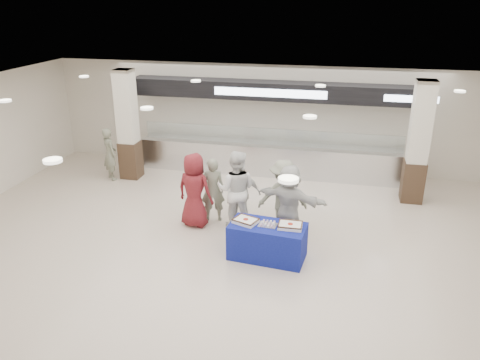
% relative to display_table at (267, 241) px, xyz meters
% --- Properties ---
extents(ground, '(14.00, 14.00, 0.00)m').
position_rel_display_table_xyz_m(ground, '(-0.74, -0.49, -0.38)').
color(ground, beige).
rests_on(ground, ground).
extents(serving_line, '(8.70, 0.85, 2.80)m').
position_rel_display_table_xyz_m(serving_line, '(-0.74, 4.91, 0.78)').
color(serving_line, silver).
rests_on(serving_line, ground).
extents(column_left, '(0.55, 0.55, 3.20)m').
position_rel_display_table_xyz_m(column_left, '(-4.74, 3.71, 1.15)').
color(column_left, '#332217').
rests_on(column_left, ground).
extents(column_right, '(0.55, 0.55, 3.20)m').
position_rel_display_table_xyz_m(column_right, '(3.26, 3.71, 1.15)').
color(column_right, '#332217').
rests_on(column_right, ground).
extents(display_table, '(1.62, 0.93, 0.75)m').
position_rel_display_table_xyz_m(display_table, '(0.00, 0.00, 0.00)').
color(display_table, navy).
rests_on(display_table, ground).
extents(sheet_cake_left, '(0.57, 0.51, 0.10)m').
position_rel_display_table_xyz_m(sheet_cake_left, '(-0.46, 0.01, 0.42)').
color(sheet_cake_left, white).
rests_on(sheet_cake_left, display_table).
extents(sheet_cake_right, '(0.48, 0.38, 0.10)m').
position_rel_display_table_xyz_m(sheet_cake_right, '(0.46, 0.00, 0.42)').
color(sheet_cake_right, white).
rests_on(sheet_cake_right, display_table).
extents(cupcake_tray, '(0.39, 0.31, 0.06)m').
position_rel_display_table_xyz_m(cupcake_tray, '(0.00, -0.00, 0.40)').
color(cupcake_tray, '#A3A4A8').
rests_on(cupcake_tray, display_table).
extents(civilian_maroon, '(0.97, 0.74, 1.79)m').
position_rel_display_table_xyz_m(civilian_maroon, '(-1.91, 1.10, 0.52)').
color(civilian_maroon, maroon).
rests_on(civilian_maroon, ground).
extents(soldier_a, '(0.65, 0.50, 1.58)m').
position_rel_display_table_xyz_m(soldier_a, '(-1.57, 1.46, 0.42)').
color(soldier_a, slate).
rests_on(soldier_a, ground).
extents(chef_tall, '(0.94, 0.75, 1.88)m').
position_rel_display_table_xyz_m(chef_tall, '(-0.95, 1.24, 0.56)').
color(chef_tall, white).
rests_on(chef_tall, ground).
extents(chef_short, '(0.95, 0.43, 1.59)m').
position_rel_display_table_xyz_m(chef_short, '(-0.87, 1.44, 0.42)').
color(chef_short, white).
rests_on(chef_short, ground).
extents(soldier_b, '(1.20, 0.80, 1.73)m').
position_rel_display_table_xyz_m(soldier_b, '(0.14, 1.27, 0.49)').
color(soldier_b, slate).
rests_on(soldier_b, ground).
extents(civilian_white, '(1.69, 0.97, 1.74)m').
position_rel_display_table_xyz_m(civilian_white, '(0.32, 0.97, 0.50)').
color(civilian_white, silver).
rests_on(civilian_white, ground).
extents(soldier_bg, '(0.67, 0.65, 1.56)m').
position_rel_display_table_xyz_m(soldier_bg, '(-5.25, 3.43, 0.40)').
color(soldier_bg, slate).
rests_on(soldier_bg, ground).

